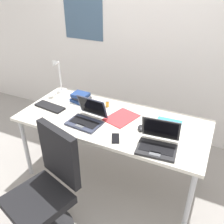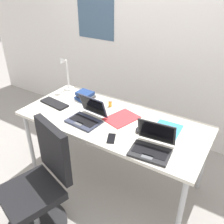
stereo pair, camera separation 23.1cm
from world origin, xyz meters
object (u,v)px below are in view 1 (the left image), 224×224
object	(u,v)px
desk_lamp	(58,76)
cell_phone	(116,138)
external_keyboard	(50,107)
laptop_mid_desk	(158,143)
book_stack	(80,97)
computer_mouse	(141,128)
paper_folder_by_keyboard	(121,118)
paper_folder_front_left	(167,127)
laptop_back_left	(87,118)
office_chair	(46,196)
pill_bottle	(107,103)

from	to	relation	value
desk_lamp	cell_phone	size ratio (longest dim) A/B	2.94
external_keyboard	cell_phone	xyz separation A→B (m)	(0.84, -0.20, -0.01)
laptop_mid_desk	book_stack	size ratio (longest dim) A/B	1.54
computer_mouse	paper_folder_by_keyboard	xyz separation A→B (m)	(-0.23, 0.11, -0.01)
book_stack	paper_folder_front_left	world-z (taller)	book_stack
laptop_back_left	computer_mouse	bearing A→B (deg)	11.38
laptop_mid_desk	external_keyboard	world-z (taller)	laptop_mid_desk
paper_folder_by_keyboard	paper_folder_front_left	bearing A→B (deg)	3.44
computer_mouse	paper_folder_front_left	bearing A→B (deg)	15.34
external_keyboard	paper_folder_front_left	xyz separation A→B (m)	(1.19, 0.15, -0.01)
paper_folder_front_left	laptop_back_left	bearing A→B (deg)	-161.64
laptop_mid_desk	paper_folder_front_left	xyz separation A→B (m)	(-0.00, 0.32, -0.04)
external_keyboard	computer_mouse	world-z (taller)	computer_mouse
laptop_back_left	cell_phone	xyz separation A→B (m)	(0.35, -0.12, -0.04)
office_chair	pill_bottle	bearing A→B (deg)	86.75
computer_mouse	pill_bottle	distance (m)	0.52
laptop_back_left	pill_bottle	xyz separation A→B (m)	(0.04, 0.35, -0.00)
paper_folder_front_left	paper_folder_by_keyboard	world-z (taller)	same
desk_lamp	computer_mouse	xyz separation A→B (m)	(1.11, -0.32, -0.18)
desk_lamp	computer_mouse	world-z (taller)	desk_lamp
pill_bottle	paper_folder_front_left	xyz separation A→B (m)	(0.66, -0.12, -0.04)
desk_lamp	book_stack	distance (m)	0.38
cell_phone	office_chair	size ratio (longest dim) A/B	0.14
external_keyboard	pill_bottle	bearing A→B (deg)	34.46
external_keyboard	laptop_mid_desk	bearing A→B (deg)	-0.84
laptop_mid_desk	cell_phone	bearing A→B (deg)	-173.98
external_keyboard	computer_mouse	xyz separation A→B (m)	(0.99, 0.02, 0.01)
laptop_back_left	book_stack	size ratio (longest dim) A/B	1.51
external_keyboard	paper_folder_by_keyboard	xyz separation A→B (m)	(0.75, 0.13, -0.01)
laptop_mid_desk	book_stack	distance (m)	1.06
laptop_back_left	paper_folder_front_left	world-z (taller)	laptop_back_left
desk_lamp	computer_mouse	size ratio (longest dim) A/B	4.17
pill_bottle	paper_folder_front_left	bearing A→B (deg)	-10.22
computer_mouse	office_chair	distance (m)	0.98
laptop_back_left	book_stack	distance (m)	0.43
desk_lamp	pill_bottle	size ratio (longest dim) A/B	5.07
pill_bottle	book_stack	distance (m)	0.31
paper_folder_front_left	office_chair	world-z (taller)	office_chair
desk_lamp	cell_phone	xyz separation A→B (m)	(0.96, -0.55, -0.19)
desk_lamp	external_keyboard	xyz separation A→B (m)	(0.12, -0.34, -0.19)
book_stack	paper_folder_by_keyboard	size ratio (longest dim) A/B	0.70
desk_lamp	pill_bottle	world-z (taller)	desk_lamp
office_chair	desk_lamp	bearing A→B (deg)	118.96
paper_folder_by_keyboard	laptop_back_left	bearing A→B (deg)	-141.93
computer_mouse	paper_folder_by_keyboard	world-z (taller)	computer_mouse
paper_folder_by_keyboard	laptop_mid_desk	bearing A→B (deg)	-33.57
external_keyboard	paper_folder_front_left	bearing A→B (deg)	14.41
pill_bottle	paper_folder_by_keyboard	xyz separation A→B (m)	(0.22, -0.15, -0.04)
paper_folder_front_left	paper_folder_by_keyboard	distance (m)	0.44
pill_bottle	paper_folder_by_keyboard	bearing A→B (deg)	-32.97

